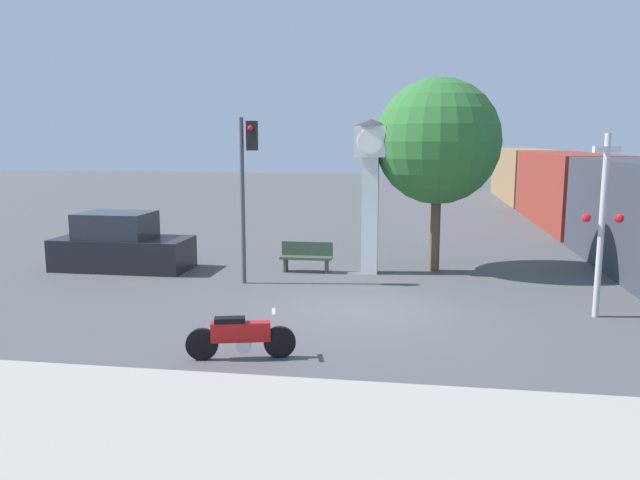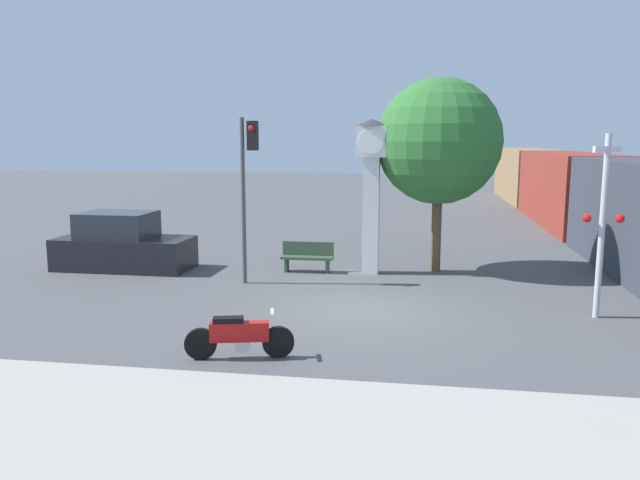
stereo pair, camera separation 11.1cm
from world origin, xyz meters
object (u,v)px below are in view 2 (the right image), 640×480
Objects in this scene: parked_car at (123,245)px; bench at (307,256)px; clock_tower at (372,173)px; motorcycle at (239,336)px; railroad_crossing_signal at (603,219)px; freight_train at (569,189)px; traffic_light at (248,171)px; street_tree at (439,142)px.

bench is at bearing 5.22° from parked_car.
parked_car is at bearing -175.46° from clock_tower.
railroad_crossing_signal is at bearing 14.66° from motorcycle.
freight_train is at bearing 79.94° from railroad_crossing_signal.
traffic_light is (-1.47, 6.01, 2.74)m from motorcycle.
motorcycle is 1.26× the size of bench.
freight_train is 16.94m from railroad_crossing_signal.
railroad_crossing_signal is at bearing -13.19° from traffic_light.
traffic_light is 9.09m from railroad_crossing_signal.
traffic_light reaches higher than motorcycle.
bench is at bearing -176.25° from clock_tower.
street_tree is at bearing 127.70° from railroad_crossing_signal.
traffic_light reaches higher than railroad_crossing_signal.
bench is 5.86m from parked_car.
traffic_light is (-3.29, -1.93, 0.11)m from clock_tower.
parked_car reaches higher than motorcycle.
parked_car is (-9.74, -1.22, -3.23)m from street_tree.
traffic_light is 5.26m from parked_car.
railroad_crossing_signal is at bearing -100.06° from freight_train.
parked_car is (-5.83, -0.49, 0.26)m from bench.
clock_tower is 1.00× the size of traffic_light.
railroad_crossing_signal is at bearing -35.89° from clock_tower.
freight_train is at bearing 39.69° from parked_car.
traffic_light is 1.10× the size of parked_car.
freight_train is 13.90m from street_tree.
clock_tower is 3.23m from bench.
motorcycle is 8.53m from railroad_crossing_signal.
freight_train is (8.48, 12.67, -1.37)m from clock_tower.
clock_tower is at bearing -123.78° from freight_train.
freight_train is 6.16× the size of street_tree.
freight_train is at bearing 61.68° from street_tree.
traffic_light reaches higher than bench.
street_tree reaches higher than bench.
parked_car is (-16.25, -13.29, -0.95)m from freight_train.
clock_tower is 1.10× the size of parked_car.
street_tree is 1.40× the size of parked_car.
clock_tower is at bearing 3.75° from bench.
motorcycle is 0.06× the size of freight_train.
motorcycle is 0.48× the size of parked_car.
bench is (-1.94, -0.13, -2.58)m from clock_tower.
motorcycle is 9.44m from parked_car.
motorcycle is 0.43× the size of traffic_light.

